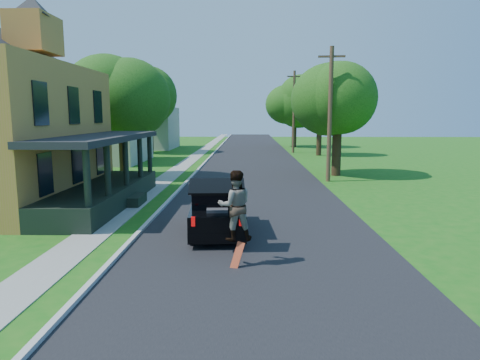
{
  "coord_description": "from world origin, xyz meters",
  "views": [
    {
      "loc": [
        -0.36,
        -12.72,
        3.95
      ],
      "look_at": [
        -0.68,
        3.0,
        1.59
      ],
      "focal_mm": 32.0,
      "sensor_mm": 36.0,
      "label": 1
    }
  ],
  "objects_px": {
    "skateboarder": "(235,205)",
    "tree_right_near": "(338,92)",
    "black_suv": "(218,209)",
    "utility_pole_near": "(330,113)"
  },
  "relations": [
    {
      "from": "skateboarder",
      "to": "utility_pole_near",
      "type": "height_order",
      "value": "utility_pole_near"
    },
    {
      "from": "black_suv",
      "to": "utility_pole_near",
      "type": "bearing_deg",
      "value": 59.74
    },
    {
      "from": "tree_right_near",
      "to": "utility_pole_near",
      "type": "relative_size",
      "value": 1.02
    },
    {
      "from": "black_suv",
      "to": "skateboarder",
      "type": "distance_m",
      "value": 3.32
    },
    {
      "from": "black_suv",
      "to": "tree_right_near",
      "type": "relative_size",
      "value": 0.57
    },
    {
      "from": "skateboarder",
      "to": "utility_pole_near",
      "type": "relative_size",
      "value": 0.24
    },
    {
      "from": "skateboarder",
      "to": "utility_pole_near",
      "type": "distance_m",
      "value": 15.93
    },
    {
      "from": "black_suv",
      "to": "skateboarder",
      "type": "bearing_deg",
      "value": -81.2
    },
    {
      "from": "skateboarder",
      "to": "tree_right_near",
      "type": "distance_m",
      "value": 18.95
    },
    {
      "from": "tree_right_near",
      "to": "skateboarder",
      "type": "bearing_deg",
      "value": -109.45
    }
  ]
}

